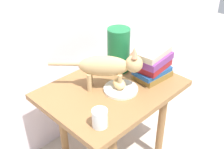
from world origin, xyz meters
name	(u,v)px	position (x,y,z in m)	size (l,w,h in m)	color
side_table	(112,99)	(0.00, 0.00, 0.44)	(0.72, 0.54, 0.52)	olive
plate	(121,89)	(0.01, -0.05, 0.52)	(0.18, 0.18, 0.01)	silver
bread_roll	(119,84)	(0.01, -0.04, 0.56)	(0.08, 0.06, 0.05)	#E0BC7A
cat	(110,66)	(-0.01, 0.00, 0.65)	(0.35, 0.37, 0.23)	tan
book_stack	(153,64)	(0.23, -0.09, 0.60)	(0.22, 0.17, 0.17)	olive
green_vase	(119,50)	(0.16, 0.11, 0.64)	(0.13, 0.13, 0.26)	#196B38
candle_jar	(100,119)	(-0.25, -0.17, 0.55)	(0.07, 0.07, 0.08)	silver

